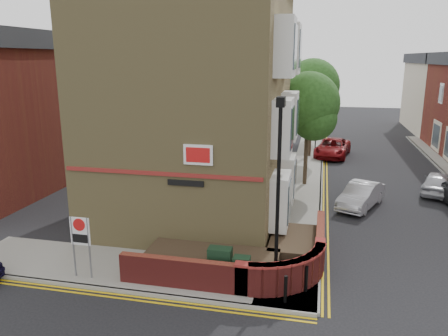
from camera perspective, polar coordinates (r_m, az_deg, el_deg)
ground at (r=14.38m, az=-0.53°, el=-17.42°), size 120.00×120.00×0.00m
pavement_corner at (r=16.61m, az=-11.45°, el=-12.87°), size 13.00×3.00×0.12m
pavement_main at (r=28.92m, az=10.63°, el=-1.04°), size 2.00×32.00×0.12m
kerb_side at (r=15.42m, az=-13.77°, el=-15.26°), size 13.00×0.15×0.12m
kerb_main_near at (r=28.90m, az=12.61°, el=-1.15°), size 0.15×32.00×0.12m
yellow_lines_side at (r=15.26m, az=-14.19°, el=-15.87°), size 13.00×0.28×0.01m
yellow_lines_main at (r=28.92m, az=13.10°, el=-1.28°), size 0.28×32.00×0.01m
corner_building at (r=20.75m, az=-3.22°, el=10.55°), size 8.95×10.40×13.60m
garden_wall at (r=16.51m, az=1.50°, el=-12.97°), size 6.80×6.00×1.20m
lamppost at (r=13.83m, az=7.06°, el=-3.58°), size 0.25×0.50×6.30m
utility_cabinet_large at (r=15.20m, az=-0.52°, el=-12.47°), size 0.80×0.45×1.20m
utility_cabinet_small at (r=14.81m, az=2.30°, el=-13.44°), size 0.55×0.40×1.10m
bollard_near at (r=14.18m, az=8.04°, el=-15.40°), size 0.11×0.11×0.90m
bollard_far at (r=14.86m, az=10.68°, el=-14.05°), size 0.11×0.11×0.90m
zone_sign at (r=15.81m, az=-18.25°, el=-8.45°), size 0.72×0.07×2.20m
far_terrace_cream at (r=51.39m, az=26.13°, el=8.88°), size 5.40×12.40×8.00m
tree_near at (r=26.13m, az=10.92°, el=7.71°), size 3.64×3.65×6.70m
tree_mid at (r=34.06m, az=11.45°, el=9.98°), size 4.03×4.03×7.42m
tree_far at (r=42.05m, az=11.74°, el=10.33°), size 3.81×3.81×7.00m
traffic_light_assembly at (r=37.23m, az=12.02°, el=6.55°), size 0.20×0.16×4.20m
silver_car_near at (r=23.66m, az=17.44°, el=-3.44°), size 2.76×4.09×1.28m
red_car_main at (r=35.24m, az=14.00°, el=2.58°), size 3.12×5.36×1.40m
silver_car_far at (r=27.63m, az=26.17°, el=-1.74°), size 2.63×4.07×1.29m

